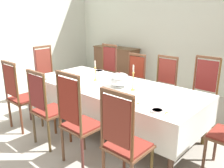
# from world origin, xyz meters

# --- Properties ---
(ground) EXTENTS (7.48, 5.64, 0.04)m
(ground) POSITION_xyz_m (0.00, 0.00, -0.02)
(ground) COLOR #ACA699
(back_wall) EXTENTS (7.48, 0.08, 3.24)m
(back_wall) POSITION_xyz_m (0.00, 2.86, 1.62)
(back_wall) COLOR silver
(back_wall) RESTS_ON ground
(left_wall) EXTENTS (0.08, 5.64, 3.24)m
(left_wall) POSITION_xyz_m (-3.78, 0.00, 1.62)
(left_wall) COLOR silver
(left_wall) RESTS_ON ground
(dining_table) EXTENTS (2.87, 1.20, 0.75)m
(dining_table) POSITION_xyz_m (0.00, 0.02, 0.68)
(dining_table) COLOR brown
(dining_table) RESTS_ON ground
(tablecloth) EXTENTS (2.89, 1.22, 0.43)m
(tablecloth) POSITION_xyz_m (0.00, 0.02, 0.64)
(tablecloth) COLOR white
(tablecloth) RESTS_ON dining_table
(chair_south_a) EXTENTS (0.44, 0.42, 1.15)m
(chair_south_a) POSITION_xyz_m (-1.11, -0.99, 0.59)
(chair_south_a) COLOR brown
(chair_south_a) RESTS_ON ground
(chair_north_a) EXTENTS (0.44, 0.42, 1.20)m
(chair_north_a) POSITION_xyz_m (-1.11, 1.03, 0.61)
(chair_north_a) COLOR brown
(chair_north_a) RESTS_ON ground
(chair_south_b) EXTENTS (0.44, 0.42, 1.12)m
(chair_south_b) POSITION_xyz_m (-0.36, -0.99, 0.58)
(chair_south_b) COLOR brown
(chair_south_b) RESTS_ON ground
(chair_north_b) EXTENTS (0.44, 0.42, 1.08)m
(chair_north_b) POSITION_xyz_m (-0.36, 1.02, 0.57)
(chair_north_b) COLOR brown
(chair_north_b) RESTS_ON ground
(chair_south_c) EXTENTS (0.44, 0.42, 1.21)m
(chair_south_c) POSITION_xyz_m (0.33, -0.99, 0.61)
(chair_south_c) COLOR brown
(chair_south_c) RESTS_ON ground
(chair_north_c) EXTENTS (0.44, 0.42, 1.11)m
(chair_north_c) POSITION_xyz_m (0.33, 1.03, 0.58)
(chair_north_c) COLOR brown
(chair_north_c) RESTS_ON ground
(chair_south_d) EXTENTS (0.44, 0.42, 1.16)m
(chair_south_d) POSITION_xyz_m (1.05, -0.99, 0.60)
(chair_south_d) COLOR brown
(chair_south_d) RESTS_ON ground
(chair_north_d) EXTENTS (0.44, 0.42, 1.19)m
(chair_north_d) POSITION_xyz_m (1.05, 1.03, 0.60)
(chair_north_d) COLOR brown
(chair_north_d) RESTS_ON ground
(chair_head_west) EXTENTS (0.42, 0.44, 1.20)m
(chair_head_west) POSITION_xyz_m (-1.85, 0.02, 0.61)
(chair_head_west) COLOR brown
(chair_head_west) RESTS_ON ground
(soup_tureen) EXTENTS (0.30, 0.30, 0.24)m
(soup_tureen) POSITION_xyz_m (0.14, 0.02, 0.87)
(soup_tureen) COLOR white
(soup_tureen) RESTS_ON tablecloth
(candlestick_west) EXTENTS (0.07, 0.07, 0.34)m
(candlestick_west) POSITION_xyz_m (-0.40, 0.02, 0.89)
(candlestick_west) COLOR gold
(candlestick_west) RESTS_ON tablecloth
(candlestick_east) EXTENTS (0.07, 0.07, 0.38)m
(candlestick_east) POSITION_xyz_m (0.40, 0.02, 0.91)
(candlestick_east) COLOR gold
(candlestick_east) RESTS_ON tablecloth
(bowl_near_left) EXTENTS (0.14, 0.14, 0.03)m
(bowl_near_left) POSITION_xyz_m (1.10, -0.44, 0.77)
(bowl_near_left) COLOR white
(bowl_near_left) RESTS_ON tablecloth
(bowl_near_right) EXTENTS (0.17, 0.17, 0.04)m
(bowl_near_right) POSITION_xyz_m (0.68, -0.42, 0.77)
(bowl_near_right) COLOR white
(bowl_near_right) RESTS_ON tablecloth
(bowl_far_left) EXTENTS (0.18, 0.18, 0.04)m
(bowl_far_left) POSITION_xyz_m (-0.77, 0.49, 0.77)
(bowl_far_left) COLOR white
(bowl_far_left) RESTS_ON tablecloth
(bowl_far_right) EXTENTS (0.19, 0.19, 0.04)m
(bowl_far_right) POSITION_xyz_m (-1.06, -0.43, 0.77)
(bowl_far_right) COLOR white
(bowl_far_right) RESTS_ON tablecloth
(spoon_primary) EXTENTS (0.05, 0.18, 0.01)m
(spoon_primary) POSITION_xyz_m (1.20, -0.42, 0.75)
(spoon_primary) COLOR gold
(spoon_primary) RESTS_ON tablecloth
(spoon_secondary) EXTENTS (0.06, 0.17, 0.01)m
(spoon_secondary) POSITION_xyz_m (0.78, -0.39, 0.75)
(spoon_secondary) COLOR gold
(spoon_secondary) RESTS_ON tablecloth
(sideboard) EXTENTS (1.44, 0.48, 0.90)m
(sideboard) POSITION_xyz_m (-2.12, 2.54, 0.45)
(sideboard) COLOR brown
(sideboard) RESTS_ON ground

